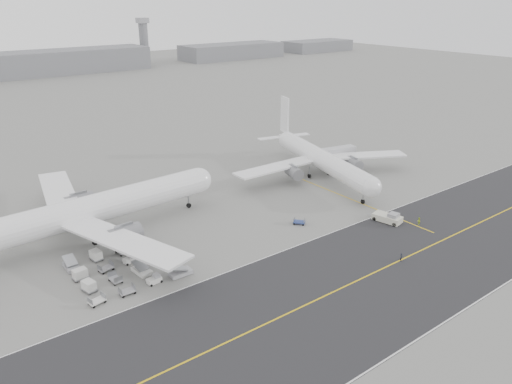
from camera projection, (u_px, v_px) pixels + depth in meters
ground at (274, 247)px, 96.24m from camera, size 700.00×700.00×0.00m
taxiway at (363, 278)px, 85.75m from camera, size 220.00×59.00×0.03m
horizon_buildings at (44, 75)px, 305.67m from camera, size 520.00×28.00×28.00m
control_tower at (144, 41)px, 342.79m from camera, size 7.00×7.00×31.25m
airliner_a at (86, 211)px, 97.71m from camera, size 59.64×58.85×20.56m
airliner_b at (320, 159)px, 131.90m from camera, size 48.78×49.89×17.55m
pushback_tug at (388, 218)px, 106.75m from camera, size 4.11×8.07×2.27m
jet_bridge at (332, 154)px, 138.58m from camera, size 16.16×5.93×6.03m
gse_cluster at (124, 272)px, 87.71m from camera, size 23.95×23.24×1.98m
stray_dolly at (299, 224)px, 106.02m from camera, size 2.72×2.86×1.51m
ground_crew_a at (401, 257)px, 90.97m from camera, size 0.66×0.52×1.57m
ground_crew_b at (419, 221)px, 105.60m from camera, size 0.85×0.72×1.57m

